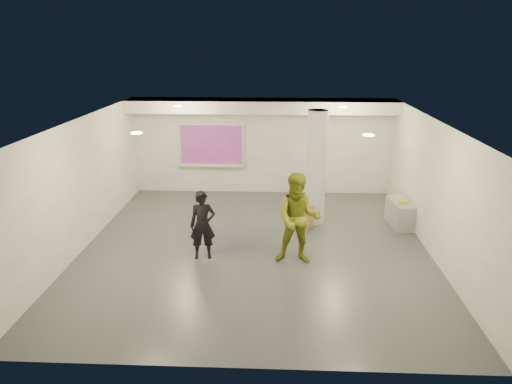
# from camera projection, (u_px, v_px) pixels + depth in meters

# --- Properties ---
(floor) EXTENTS (8.00, 9.00, 0.01)m
(floor) POSITION_uv_depth(u_px,v_px,m) (255.00, 248.00, 11.73)
(floor) COLOR #393B41
(floor) RESTS_ON ground
(ceiling) EXTENTS (8.00, 9.00, 0.01)m
(ceiling) POSITION_uv_depth(u_px,v_px,m) (255.00, 121.00, 10.85)
(ceiling) COLOR white
(ceiling) RESTS_ON floor
(wall_back) EXTENTS (8.00, 0.01, 3.00)m
(wall_back) POSITION_uv_depth(u_px,v_px,m) (262.00, 146.00, 15.59)
(wall_back) COLOR silver
(wall_back) RESTS_ON floor
(wall_front) EXTENTS (8.00, 0.01, 3.00)m
(wall_front) POSITION_uv_depth(u_px,v_px,m) (240.00, 277.00, 6.99)
(wall_front) COLOR silver
(wall_front) RESTS_ON floor
(wall_left) EXTENTS (0.01, 9.00, 3.00)m
(wall_left) POSITION_uv_depth(u_px,v_px,m) (82.00, 184.00, 11.47)
(wall_left) COLOR silver
(wall_left) RESTS_ON floor
(wall_right) EXTENTS (0.01, 9.00, 3.00)m
(wall_right) POSITION_uv_depth(u_px,v_px,m) (434.00, 189.00, 11.11)
(wall_right) COLOR silver
(wall_right) RESTS_ON floor
(soffit_band) EXTENTS (8.00, 1.10, 0.36)m
(soffit_band) POSITION_uv_depth(u_px,v_px,m) (262.00, 106.00, 14.68)
(soffit_band) COLOR silver
(soffit_band) RESTS_ON ceiling
(downlight_nw) EXTENTS (0.22, 0.22, 0.02)m
(downlight_nw) POSITION_uv_depth(u_px,v_px,m) (178.00, 106.00, 13.34)
(downlight_nw) COLOR #FBCC96
(downlight_nw) RESTS_ON ceiling
(downlight_ne) EXTENTS (0.22, 0.22, 0.02)m
(downlight_ne) POSITION_uv_depth(u_px,v_px,m) (343.00, 107.00, 13.15)
(downlight_ne) COLOR #FBCC96
(downlight_ne) RESTS_ON ceiling
(downlight_sw) EXTENTS (0.22, 0.22, 0.02)m
(downlight_sw) POSITION_uv_depth(u_px,v_px,m) (136.00, 133.00, 9.52)
(downlight_sw) COLOR #FBCC96
(downlight_sw) RESTS_ON ceiling
(downlight_se) EXTENTS (0.22, 0.22, 0.02)m
(downlight_se) POSITION_uv_depth(u_px,v_px,m) (369.00, 135.00, 9.33)
(downlight_se) COLOR #FBCC96
(downlight_se) RESTS_ON ceiling
(column) EXTENTS (0.52, 0.52, 3.00)m
(column) POSITION_uv_depth(u_px,v_px,m) (316.00, 168.00, 12.94)
(column) COLOR silver
(column) RESTS_ON floor
(projection_screen) EXTENTS (2.10, 0.13, 1.42)m
(projection_screen) POSITION_uv_depth(u_px,v_px,m) (211.00, 145.00, 15.61)
(projection_screen) COLOR silver
(projection_screen) RESTS_ON wall_back
(credenza) EXTENTS (0.57, 1.18, 0.67)m
(credenza) POSITION_uv_depth(u_px,v_px,m) (400.00, 213.00, 13.05)
(credenza) COLOR gray
(credenza) RESTS_ON floor
(postit_pad) EXTENTS (0.25, 0.30, 0.03)m
(postit_pad) POSITION_uv_depth(u_px,v_px,m) (402.00, 202.00, 12.88)
(postit_pad) COLOR #EAB505
(postit_pad) RESTS_ON credenza
(cardboard_back) EXTENTS (0.53, 0.14, 0.57)m
(cardboard_back) POSITION_uv_depth(u_px,v_px,m) (304.00, 216.00, 12.96)
(cardboard_back) COLOR olive
(cardboard_back) RESTS_ON floor
(cardboard_front) EXTENTS (0.51, 0.30, 0.53)m
(cardboard_front) POSITION_uv_depth(u_px,v_px,m) (300.00, 219.00, 12.84)
(cardboard_front) COLOR olive
(cardboard_front) RESTS_ON floor
(woman) EXTENTS (0.61, 0.45, 1.55)m
(woman) POSITION_uv_depth(u_px,v_px,m) (203.00, 225.00, 10.99)
(woman) COLOR black
(woman) RESTS_ON floor
(man) EXTENTS (1.02, 0.82, 2.01)m
(man) POSITION_uv_depth(u_px,v_px,m) (298.00, 219.00, 10.70)
(man) COLOR olive
(man) RESTS_ON floor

